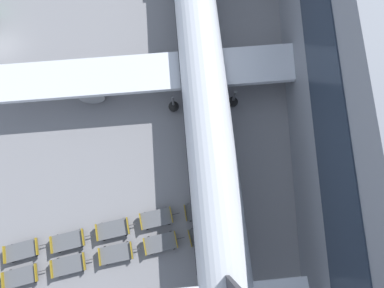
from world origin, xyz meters
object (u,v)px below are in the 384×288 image
Objects in this scene: baggage_dolly_row_near_col_f at (205,234)px; baggage_dolly_row_mid_a_col_d at (113,229)px; baggage_dolly_row_near_col_e at (161,243)px; airplane at (201,55)px; baggage_dolly_row_mid_a_col_e at (157,218)px; baggage_dolly_row_near_col_c at (69,265)px; baggage_dolly_row_mid_a_col_b at (22,250)px; baggage_dolly_row_mid_a_col_f at (201,211)px; baggage_dolly_row_near_col_b at (21,276)px; baggage_dolly_row_near_col_d at (116,253)px; baggage_dolly_row_mid_a_col_c at (69,241)px.

baggage_dolly_row_near_col_f is 8.02m from baggage_dolly_row_mid_a_col_d.
baggage_dolly_row_near_col_e is 1.00× the size of baggage_dolly_row_near_col_f.
airplane is 13.31× the size of baggage_dolly_row_mid_a_col_e.
baggage_dolly_row_near_col_c and baggage_dolly_row_mid_a_col_b have the same top height.
baggage_dolly_row_mid_a_col_f is at bearing -89.11° from airplane.
baggage_dolly_row_near_col_b is at bearing -166.57° from baggage_dolly_row_near_col_f.
baggage_dolly_row_near_col_e is 1.00× the size of baggage_dolly_row_mid_a_col_d.
baggage_dolly_row_near_col_e is at bearing 13.66° from baggage_dolly_row_near_col_d.
baggage_dolly_row_mid_a_col_f is at bearing 13.75° from baggage_dolly_row_mid_a_col_c.
baggage_dolly_row_near_col_e is 1.00× the size of baggage_dolly_row_mid_a_col_b.
baggage_dolly_row_near_col_c is at bearing -156.94° from baggage_dolly_row_mid_a_col_f.
baggage_dolly_row_near_col_d is 1.00× the size of baggage_dolly_row_mid_a_col_d.
baggage_dolly_row_mid_a_col_c and baggage_dolly_row_mid_a_col_d have the same top height.
baggage_dolly_row_near_col_e is 11.82m from baggage_dolly_row_mid_a_col_b.
baggage_dolly_row_mid_a_col_e and baggage_dolly_row_mid_a_col_f have the same top height.
baggage_dolly_row_near_col_d is at bearing -12.33° from baggage_dolly_row_mid_a_col_c.
baggage_dolly_row_near_col_c and baggage_dolly_row_mid_a_col_f have the same top height.
baggage_dolly_row_near_col_d is at bearing -152.58° from baggage_dolly_row_mid_a_col_f.
baggage_dolly_row_near_col_d is 4.32m from baggage_dolly_row_mid_a_col_c.
baggage_dolly_row_mid_a_col_e is at bearing 28.91° from baggage_dolly_row_near_col_c.
airplane is 23.23m from baggage_dolly_row_mid_a_col_b.
baggage_dolly_row_near_col_f is at bearing 5.90° from baggage_dolly_row_mid_a_col_b.
baggage_dolly_row_near_col_c and baggage_dolly_row_near_col_e have the same top height.
baggage_dolly_row_mid_a_col_b is at bearing -167.53° from baggage_dolly_row_mid_a_col_c.
baggage_dolly_row_near_col_e is (7.64, 1.90, 0.00)m from baggage_dolly_row_near_col_c.
baggage_dolly_row_mid_a_col_e is (11.31, 2.88, 0.00)m from baggage_dolly_row_mid_a_col_b.
baggage_dolly_row_near_col_c is at bearing -166.81° from baggage_dolly_row_near_col_f.
baggage_dolly_row_near_col_b and baggage_dolly_row_mid_a_col_d have the same top height.
baggage_dolly_row_near_col_e is at bearing -76.81° from baggage_dolly_row_mid_a_col_e.
baggage_dolly_row_near_col_f and baggage_dolly_row_mid_a_col_d have the same top height.
baggage_dolly_row_mid_a_col_e is at bearing 14.29° from baggage_dolly_row_mid_a_col_b.
baggage_dolly_row_near_col_d is 1.00× the size of baggage_dolly_row_mid_a_col_f.
baggage_dolly_row_mid_a_col_b is (-14.96, -17.51, -3.00)m from airplane.
baggage_dolly_row_mid_a_col_c is (-11.13, -16.67, -3.00)m from airplane.
baggage_dolly_row_near_col_d is at bearing -167.39° from baggage_dolly_row_near_col_f.
baggage_dolly_row_near_col_e is at bearing -168.44° from baggage_dolly_row_near_col_f.
baggage_dolly_row_near_col_d is (-6.91, -17.59, -3.00)m from airplane.
baggage_dolly_row_near_col_c is at bearing -166.00° from baggage_dolly_row_near_col_e.
baggage_dolly_row_near_col_d is 1.00× the size of baggage_dolly_row_mid_a_col_c.
baggage_dolly_row_near_col_b is 1.00× the size of baggage_dolly_row_mid_a_col_e.
baggage_dolly_row_near_col_c is 4.29m from baggage_dolly_row_mid_a_col_b.
baggage_dolly_row_mid_a_col_c is 1.00× the size of baggage_dolly_row_mid_a_col_d.
baggage_dolly_row_near_col_b is at bearing -165.88° from baggage_dolly_row_near_col_c.
baggage_dolly_row_mid_a_col_c is (-7.97, 0.01, 0.00)m from baggage_dolly_row_near_col_e.
baggage_dolly_row_near_col_c is 11.75m from baggage_dolly_row_near_col_f.
airplane is 20.27m from baggage_dolly_row_mid_a_col_c.
baggage_dolly_row_near_col_c is at bearing -80.27° from baggage_dolly_row_mid_a_col_c.
baggage_dolly_row_mid_a_col_f is (11.02, 4.69, 0.00)m from baggage_dolly_row_near_col_c.
baggage_dolly_row_mid_a_col_d is (-4.21, 1.06, 0.00)m from baggage_dolly_row_near_col_e.
airplane reaches higher than baggage_dolly_row_mid_a_col_b.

